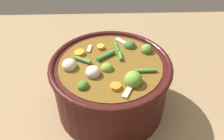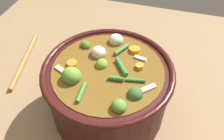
# 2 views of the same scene
# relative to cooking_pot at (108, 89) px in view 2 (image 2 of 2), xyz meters

# --- Properties ---
(ground_plane) EXTENTS (1.10, 1.10, 0.00)m
(ground_plane) POSITION_rel_cooking_pot_xyz_m (-0.00, -0.00, -0.08)
(ground_plane) COLOR #8C704C
(cooking_pot) EXTENTS (0.30, 0.30, 0.18)m
(cooking_pot) POSITION_rel_cooking_pot_xyz_m (0.00, 0.00, 0.00)
(cooking_pot) COLOR #38110F
(cooking_pot) RESTS_ON ground_plane
(wooden_spoon) EXTENTS (0.20, 0.25, 0.02)m
(wooden_spoon) POSITION_rel_cooking_pot_xyz_m (0.38, -0.08, -0.07)
(wooden_spoon) COLOR olive
(wooden_spoon) RESTS_ON ground_plane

